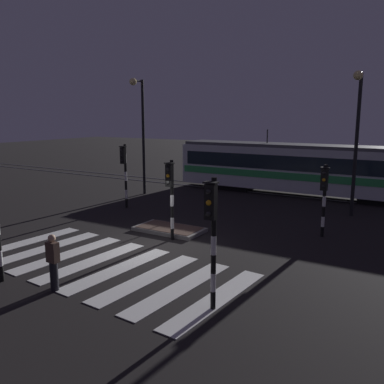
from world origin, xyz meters
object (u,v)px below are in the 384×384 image
street_lamp_trackside_right (357,127)px  traffic_light_corner_near_right (212,225)px  tram (303,168)px  street_lamp_trackside_left (141,123)px  traffic_light_corner_far_right (324,190)px  pedestrian_waiting_at_kerb (53,262)px  traffic_light_median_centre (171,188)px  traffic_light_corner_far_left (124,166)px

street_lamp_trackside_right → traffic_light_corner_near_right: bearing=-95.6°
traffic_light_corner_near_right → tram: size_ratio=0.21×
street_lamp_trackside_left → tram: size_ratio=0.43×
traffic_light_corner_far_right → pedestrian_waiting_at_kerb: size_ratio=1.80×
traffic_light_corner_near_right → traffic_light_corner_far_right: 8.23m
traffic_light_corner_near_right → pedestrian_waiting_at_kerb: 4.93m
traffic_light_median_centre → traffic_light_corner_far_right: bearing=34.7°
traffic_light_corner_far_right → street_lamp_trackside_right: size_ratio=0.43×
tram → street_lamp_trackside_left: bearing=-150.5°
street_lamp_trackside_right → tram: 6.32m
traffic_light_corner_near_right → traffic_light_corner_far_left: traffic_light_corner_near_right is taller
traffic_light_corner_near_right → street_lamp_trackside_right: size_ratio=0.50×
traffic_light_corner_far_right → pedestrian_waiting_at_kerb: 10.95m
pedestrian_waiting_at_kerb → traffic_light_median_centre: bearing=88.2°
traffic_light_corner_far_left → street_lamp_trackside_right: bearing=21.3°
street_lamp_trackside_left → tram: street_lamp_trackside_left is taller
street_lamp_trackside_left → tram: 10.71m
traffic_light_corner_far_left → tram: 11.38m
tram → pedestrian_waiting_at_kerb: tram is taller
traffic_light_corner_near_right → pedestrian_waiting_at_kerb: bearing=-164.3°
street_lamp_trackside_left → traffic_light_corner_far_left: bearing=-65.9°
traffic_light_corner_far_right → street_lamp_trackside_left: street_lamp_trackside_left is taller
traffic_light_corner_far_left → tram: tram is taller
street_lamp_trackside_right → tram: (-3.70, 4.32, -2.76)m
street_lamp_trackside_left → street_lamp_trackside_right: 12.71m
street_lamp_trackside_left → tram: bearing=29.5°
pedestrian_waiting_at_kerb → traffic_light_corner_far_right: bearing=60.3°
pedestrian_waiting_at_kerb → traffic_light_corner_near_right: bearing=15.7°
traffic_light_corner_near_right → street_lamp_trackside_left: size_ratio=0.49×
street_lamp_trackside_left → street_lamp_trackside_right: size_ratio=1.02×
traffic_light_corner_near_right → street_lamp_trackside_left: (-11.44, 11.79, 2.26)m
street_lamp_trackside_left → traffic_light_corner_near_right: bearing=-45.8°
street_lamp_trackside_left → tram: (8.99, 5.08, -2.85)m
pedestrian_waiting_at_kerb → street_lamp_trackside_left: bearing=117.9°
traffic_light_corner_far_right → pedestrian_waiting_at_kerb: bearing=-119.7°
traffic_light_median_centre → pedestrian_waiting_at_kerb: bearing=-91.8°
traffic_light_corner_near_right → pedestrian_waiting_at_kerb: size_ratio=2.07×
traffic_light_corner_far_left → traffic_light_corner_far_right: bearing=-0.3°
pedestrian_waiting_at_kerb → tram: bearing=83.5°
traffic_light_corner_near_right → street_lamp_trackside_right: (1.24, 12.55, 2.17)m
street_lamp_trackside_right → pedestrian_waiting_at_kerb: (-5.77, -13.82, -3.63)m
traffic_light_median_centre → street_lamp_trackside_right: 10.02m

